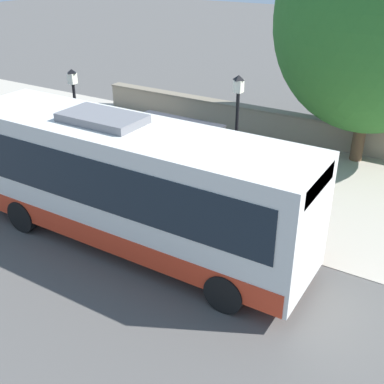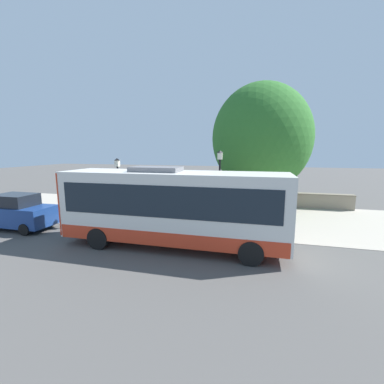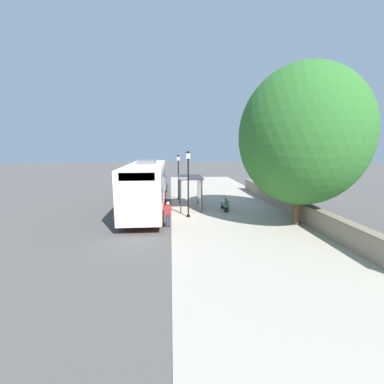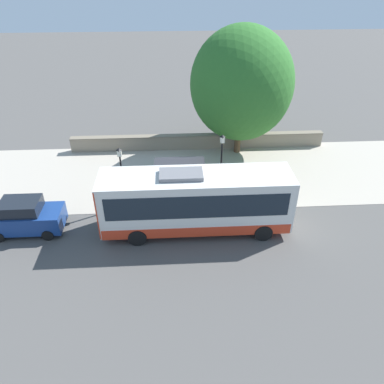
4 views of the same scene
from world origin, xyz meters
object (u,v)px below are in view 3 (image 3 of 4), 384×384
(parked_car_behind_bus, at_px, (158,181))
(bus, at_px, (147,186))
(street_lamp_near, at_px, (188,179))
(shade_tree, at_px, (302,136))
(bus_shelter, at_px, (192,182))
(bench, at_px, (225,204))
(pedestrian, at_px, (168,212))
(street_lamp_far, at_px, (178,173))

(parked_car_behind_bus, bearing_deg, bus, 87.75)
(bus, bearing_deg, street_lamp_near, 149.11)
(bus, xyz_separation_m, shade_tree, (-9.51, 3.92, 3.45))
(street_lamp_near, distance_m, parked_car_behind_bus, 11.67)
(bus_shelter, distance_m, bench, 3.07)
(bus_shelter, bearing_deg, pedestrian, 68.51)
(bus, xyz_separation_m, street_lamp_near, (-2.93, 1.76, 0.72))
(bus, distance_m, shade_tree, 10.85)
(bus_shelter, distance_m, street_lamp_near, 2.62)
(bus, xyz_separation_m, bus_shelter, (-3.39, -0.76, 0.16))
(parked_car_behind_bus, bearing_deg, bus_shelter, 109.08)
(bus_shelter, height_order, shade_tree, shade_tree)
(bench, distance_m, shade_tree, 7.20)
(bus_shelter, bearing_deg, street_lamp_near, 79.65)
(bus, xyz_separation_m, street_lamp_far, (-2.46, -4.20, 0.47))
(bus_shelter, relative_size, shade_tree, 0.33)
(bus, height_order, bench, bus)
(shade_tree, bearing_deg, bus, -22.41)
(bus, xyz_separation_m, bench, (-5.84, 0.15, -1.46))
(bus, height_order, parked_car_behind_bus, bus)
(parked_car_behind_bus, bearing_deg, shade_tree, 124.24)
(pedestrian, height_order, street_lamp_near, street_lamp_near)
(bench, xyz_separation_m, street_lamp_far, (3.39, -4.35, 1.94))
(bus_shelter, distance_m, shade_tree, 8.37)
(bus_shelter, height_order, bench, bus_shelter)
(pedestrian, relative_size, bench, 1.07)
(street_lamp_near, relative_size, shade_tree, 0.47)
(shade_tree, distance_m, parked_car_behind_bus, 16.82)
(bench, bearing_deg, shade_tree, 134.15)
(street_lamp_near, bearing_deg, parked_car_behind_bus, -77.18)
(street_lamp_near, bearing_deg, bus, -30.89)
(street_lamp_near, relative_size, parked_car_behind_bus, 1.10)
(shade_tree, bearing_deg, bus_shelter, -37.46)
(pedestrian, xyz_separation_m, parked_car_behind_bus, (1.20, -13.36, 0.07))
(street_lamp_near, bearing_deg, pedestrian, 57.10)
(shade_tree, xyz_separation_m, parked_car_behind_bus, (9.13, -13.42, -4.41))
(pedestrian, xyz_separation_m, street_lamp_far, (-0.88, -8.06, 1.49))
(bus, distance_m, bench, 6.03)
(bus, relative_size, parked_car_behind_bus, 2.54)
(shade_tree, height_order, parked_car_behind_bus, shade_tree)
(bus_shelter, bearing_deg, street_lamp_far, -74.76)
(bench, bearing_deg, parked_car_behind_bus, -60.45)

